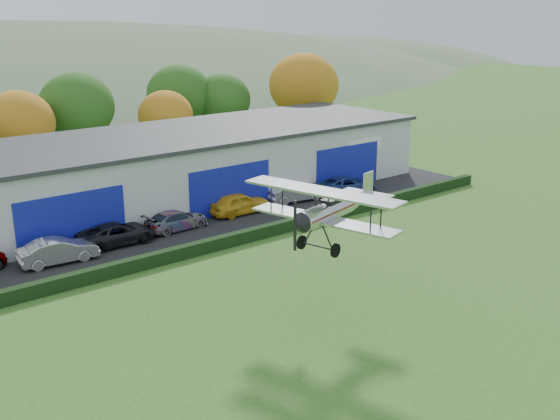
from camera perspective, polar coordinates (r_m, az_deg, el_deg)
ground at (r=30.61m, az=12.20°, el=-11.51°), size 300.00×300.00×0.00m
apron at (r=46.95m, az=-5.58°, el=-0.99°), size 48.00×9.00×0.05m
hedge at (r=43.10m, az=-2.05°, el=-2.04°), size 46.00×0.60×0.80m
hangar at (r=53.00m, az=-8.06°, el=3.94°), size 40.60×12.60×5.30m
tree_belt at (r=61.88m, az=-17.67°, el=7.94°), size 75.70×13.22×10.12m
car_1 at (r=41.01m, az=-18.68°, el=-3.36°), size 4.70×1.96×1.51m
car_2 at (r=43.23m, az=-13.95°, el=-2.00°), size 5.09×2.43×1.40m
car_3 at (r=45.33m, az=-8.96°, el=-0.87°), size 4.65×2.08×1.32m
car_4 at (r=48.31m, az=-3.53°, el=0.59°), size 4.70×1.97×1.59m
car_5 at (r=51.51m, az=1.38°, el=1.65°), size 5.08×2.47×1.61m
car_6 at (r=53.86m, az=5.74°, el=2.16°), size 5.54×3.34×1.44m
biplane at (r=31.17m, az=4.63°, el=0.25°), size 7.06×8.02×2.99m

